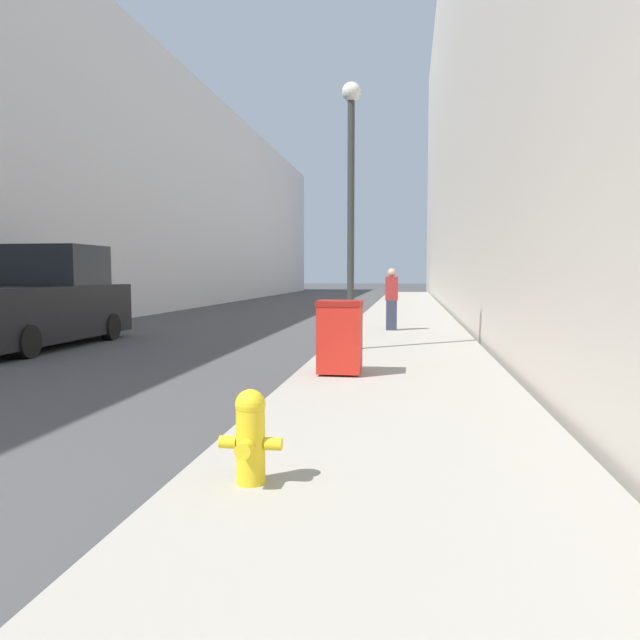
% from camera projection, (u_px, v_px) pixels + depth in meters
% --- Properties ---
extents(sidewalk_right, '(3.13, 60.00, 0.13)m').
position_uv_depth(sidewalk_right, '(406.00, 321.00, 20.30)').
color(sidewalk_right, '#9E998E').
rests_on(sidewalk_right, ground).
extents(building_left_glass, '(12.00, 60.00, 10.73)m').
position_uv_depth(building_left_glass, '(77.00, 195.00, 30.04)').
color(building_left_glass, '#BCBCC1').
rests_on(building_left_glass, ground).
extents(building_right_stone, '(12.00, 60.00, 19.11)m').
position_uv_depth(building_right_stone, '(591.00, 86.00, 26.41)').
color(building_right_stone, beige).
rests_on(building_right_stone, ground).
extents(fire_hydrant, '(0.44, 0.33, 0.66)m').
position_uv_depth(fire_hydrant, '(250.00, 435.00, 4.32)').
color(fire_hydrant, yellow).
rests_on(fire_hydrant, sidewalk_right).
extents(trash_bin, '(0.64, 0.63, 1.08)m').
position_uv_depth(trash_bin, '(340.00, 336.00, 9.05)').
color(trash_bin, red).
rests_on(trash_bin, sidewalk_right).
extents(lamppost, '(0.36, 0.36, 5.06)m').
position_uv_depth(lamppost, '(351.00, 198.00, 11.88)').
color(lamppost, '#2D332D').
rests_on(lamppost, sidewalk_right).
extents(pickup_truck, '(2.08, 5.36, 2.24)m').
position_uv_depth(pickup_truck, '(38.00, 304.00, 13.59)').
color(pickup_truck, black).
rests_on(pickup_truck, ground).
extents(pedestrian_on_sidewalk, '(0.32, 0.21, 1.60)m').
position_uv_depth(pedestrian_on_sidewalk, '(392.00, 299.00, 16.11)').
color(pedestrian_on_sidewalk, '#2D3347').
rests_on(pedestrian_on_sidewalk, sidewalk_right).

